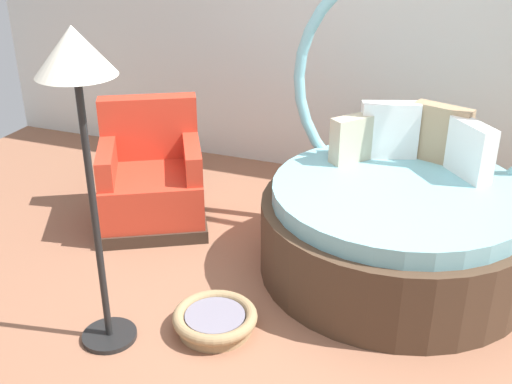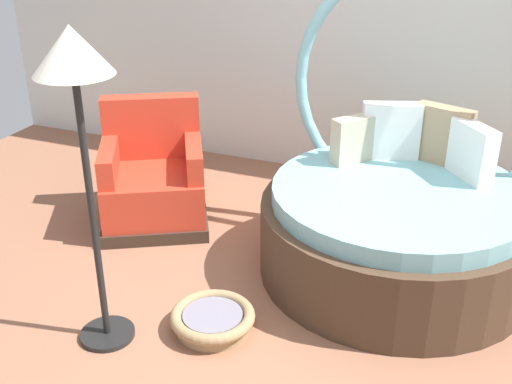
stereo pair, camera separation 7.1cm
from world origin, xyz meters
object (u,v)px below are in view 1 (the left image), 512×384
object	(u,v)px
pet_basket	(215,320)
floor_lamp	(78,85)
round_daybed	(399,212)
red_armchair	(152,182)

from	to	relation	value
pet_basket	floor_lamp	world-z (taller)	floor_lamp
round_daybed	pet_basket	distance (m)	1.46
round_daybed	floor_lamp	distance (m)	2.29
red_armchair	pet_basket	bearing A→B (deg)	-47.02
red_armchair	floor_lamp	world-z (taller)	floor_lamp
red_armchair	floor_lamp	distance (m)	1.91
round_daybed	red_armchair	size ratio (longest dim) A/B	1.90
pet_basket	floor_lamp	xyz separation A→B (m)	(-0.55, -0.29, 1.46)
round_daybed	red_armchair	distance (m)	1.91
floor_lamp	red_armchair	bearing A→B (deg)	109.05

